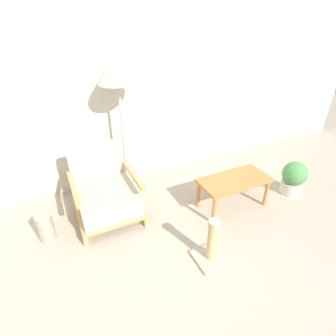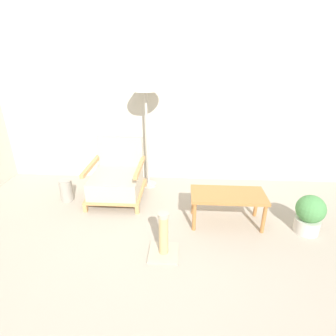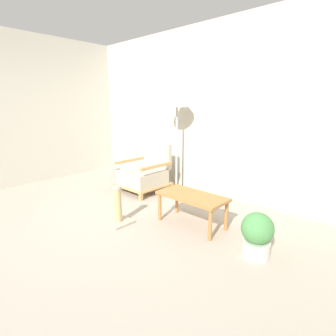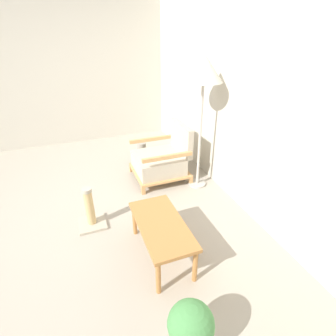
{
  "view_description": "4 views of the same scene",
  "coord_description": "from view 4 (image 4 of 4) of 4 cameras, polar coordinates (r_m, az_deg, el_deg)",
  "views": [
    {
      "loc": [
        -1.11,
        -1.17,
        2.09
      ],
      "look_at": [
        0.02,
        1.18,
        0.55
      ],
      "focal_mm": 28.0,
      "sensor_mm": 36.0,
      "label": 1
    },
    {
      "loc": [
        0.2,
        -1.84,
        1.88
      ],
      "look_at": [
        0.02,
        1.18,
        0.55
      ],
      "focal_mm": 28.0,
      "sensor_mm": 36.0,
      "label": 2
    },
    {
      "loc": [
        2.57,
        -1.57,
        1.47
      ],
      "look_at": [
        0.02,
        1.18,
        0.55
      ],
      "focal_mm": 28.0,
      "sensor_mm": 36.0,
      "label": 3
    },
    {
      "loc": [
        2.52,
        0.22,
        2.01
      ],
      "look_at": [
        0.02,
        1.18,
        0.55
      ],
      "focal_mm": 28.0,
      "sensor_mm": 36.0,
      "label": 4
    }
  ],
  "objects": [
    {
      "name": "scratching_post",
      "position": [
        3.09,
        -16.5,
        -9.34
      ],
      "size": [
        0.3,
        0.3,
        0.49
      ],
      "color": "#B2A893",
      "rests_on": "ground_plane"
    },
    {
      "name": "vase",
      "position": [
        4.44,
        -5.82,
        3.71
      ],
      "size": [
        0.17,
        0.17,
        0.31
      ],
      "primitive_type": "cylinder",
      "color": "#9E998E",
      "rests_on": "ground_plane"
    },
    {
      "name": "wall_back",
      "position": [
        3.19,
        15.48,
        15.68
      ],
      "size": [
        8.0,
        0.06,
        2.7
      ],
      "color": "beige",
      "rests_on": "ground_plane"
    },
    {
      "name": "potted_plant",
      "position": [
        2.04,
        4.91,
        -31.67
      ],
      "size": [
        0.31,
        0.31,
        0.46
      ],
      "color": "beige",
      "rests_on": "ground_plane"
    },
    {
      "name": "floor_lamp",
      "position": [
        3.26,
        7.81,
        19.72
      ],
      "size": [
        0.45,
        0.45,
        1.73
      ],
      "color": "#B7B2A8",
      "rests_on": "ground_plane"
    },
    {
      "name": "ground_plane",
      "position": [
        3.23,
        -20.57,
        -12.13
      ],
      "size": [
        14.0,
        14.0,
        0.0
      ],
      "primitive_type": "plane",
      "color": "#A89E8E"
    },
    {
      "name": "coffee_table",
      "position": [
        2.52,
        -1.44,
        -12.89
      ],
      "size": [
        0.86,
        0.42,
        0.4
      ],
      "color": "#B2753D",
      "rests_on": "ground_plane"
    },
    {
      "name": "wall_left",
      "position": [
        5.19,
        -18.91,
        19.86
      ],
      "size": [
        0.06,
        8.0,
        2.7
      ],
      "color": "beige",
      "rests_on": "ground_plane"
    },
    {
      "name": "armchair",
      "position": [
        3.82,
        -1.34,
        1.88
      ],
      "size": [
        0.72,
        0.76,
        0.8
      ],
      "color": "tan",
      "rests_on": "ground_plane"
    }
  ]
}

